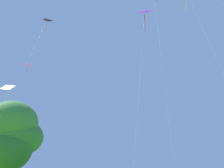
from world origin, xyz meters
TOP-DOWN VIEW (x-y plane):
  - kite_black_large at (-9.53, 22.18)m, footprint 2.71×8.22m
  - kite_red_high at (-16.04, 27.85)m, footprint 4.98×8.60m
  - kite_pink_low at (-20.77, 44.00)m, footprint 2.43×11.58m
  - kite_yellow_diamond at (10.64, 25.45)m, footprint 3.51×8.08m
  - kite_purple_streamer at (4.03, 26.67)m, footprint 4.35×10.02m
  - tree_left_oak at (-11.72, 22.63)m, footprint 6.32×6.90m

SIDE VIEW (x-z plane):
  - tree_left_oak at x=-11.72m, z-range 1.54..12.07m
  - kite_red_high at x=-16.04m, z-range 6.39..21.78m
  - kite_black_large at x=-9.53m, z-range 9.25..32.06m
  - kite_pink_low at x=-20.77m, z-range 11.39..38.98m
  - kite_purple_streamer at x=4.03m, z-range 11.57..38.91m
  - kite_yellow_diamond at x=10.64m, z-range 12.43..42.18m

